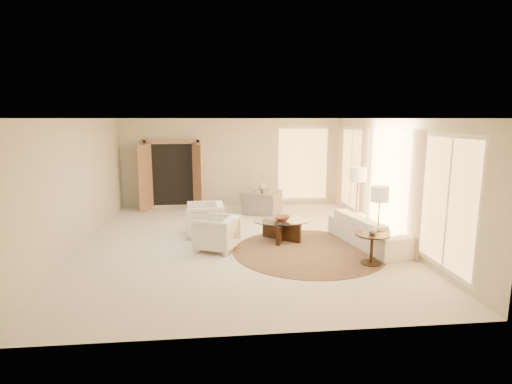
{
  "coord_description": "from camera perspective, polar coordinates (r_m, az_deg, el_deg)",
  "views": [
    {
      "loc": [
        -0.53,
        -8.8,
        2.79
      ],
      "look_at": [
        0.4,
        0.4,
        1.1
      ],
      "focal_mm": 28.0,
      "sensor_mm": 36.0,
      "label": 1
    }
  ],
  "objects": [
    {
      "name": "room",
      "position": [
        8.92,
        -2.3,
        1.38
      ],
      "size": [
        7.04,
        8.04,
        2.83
      ],
      "color": "silver",
      "rests_on": "ground"
    },
    {
      "name": "windows_right",
      "position": [
        9.85,
        18.13,
        1.44
      ],
      "size": [
        0.1,
        6.4,
        2.4
      ],
      "primitive_type": null,
      "color": "#F7B963",
      "rests_on": "room"
    },
    {
      "name": "window_back_corner",
      "position": [
        13.14,
        6.71,
        4.0
      ],
      "size": [
        1.7,
        0.1,
        2.4
      ],
      "primitive_type": null,
      "color": "#F7B963",
      "rests_on": "room"
    },
    {
      "name": "curtains_right",
      "position": [
        10.66,
        15.93,
        1.93
      ],
      "size": [
        0.06,
        5.2,
        2.6
      ],
      "primitive_type": null,
      "color": "beige",
      "rests_on": "room"
    },
    {
      "name": "french_doors",
      "position": [
        12.81,
        -11.88,
        2.41
      ],
      "size": [
        1.95,
        0.66,
        2.16
      ],
      "color": "#AB7C5A",
      "rests_on": "room"
    },
    {
      "name": "area_rug",
      "position": [
        8.72,
        7.52,
        -8.34
      ],
      "size": [
        3.72,
        3.72,
        0.01
      ],
      "primitive_type": "cylinder",
      "rotation": [
        0.0,
        0.0,
        0.16
      ],
      "color": "#3F2A1C",
      "rests_on": "room"
    },
    {
      "name": "sofa",
      "position": [
        9.33,
        16.08,
        -5.28
      ],
      "size": [
        1.37,
        2.46,
        0.68
      ],
      "primitive_type": "imported",
      "rotation": [
        0.0,
        0.0,
        1.78
      ],
      "color": "white",
      "rests_on": "room"
    },
    {
      "name": "armchair_left",
      "position": [
        9.72,
        -7.32,
        -3.69
      ],
      "size": [
        0.84,
        0.9,
        0.89
      ],
      "primitive_type": "imported",
      "rotation": [
        0.0,
        0.0,
        -1.53
      ],
      "color": "white",
      "rests_on": "room"
    },
    {
      "name": "armchair_right",
      "position": [
        8.66,
        -5.65,
        -5.64
      ],
      "size": [
        1.01,
        1.04,
        0.82
      ],
      "primitive_type": "imported",
      "rotation": [
        0.0,
        0.0,
        -2.0
      ],
      "color": "white",
      "rests_on": "room"
    },
    {
      "name": "accent_chair",
      "position": [
        11.86,
        0.78,
        -0.95
      ],
      "size": [
        1.26,
        1.1,
        0.93
      ],
      "primitive_type": "imported",
      "rotation": [
        0.0,
        0.0,
        2.67
      ],
      "color": "gray",
      "rests_on": "room"
    },
    {
      "name": "coffee_table",
      "position": [
        9.35,
        3.66,
        -5.1
      ],
      "size": [
        1.64,
        1.64,
        0.48
      ],
      "rotation": [
        0.0,
        0.0,
        0.29
      ],
      "color": "black",
      "rests_on": "room"
    },
    {
      "name": "end_table",
      "position": [
        8.12,
        16.22,
        -7.06
      ],
      "size": [
        0.65,
        0.65,
        0.61
      ],
      "rotation": [
        0.0,
        0.0,
        0.09
      ],
      "color": "black",
      "rests_on": "room"
    },
    {
      "name": "side_table",
      "position": [
        12.51,
        0.85,
        -0.71
      ],
      "size": [
        0.55,
        0.55,
        0.64
      ],
      "rotation": [
        0.0,
        0.0,
        -0.41
      ],
      "color": "#312519",
      "rests_on": "room"
    },
    {
      "name": "floor_lamp_near",
      "position": [
        10.0,
        14.35,
        2.03
      ],
      "size": [
        0.4,
        0.4,
        1.64
      ],
      "rotation": [
        0.0,
        0.0,
        -0.33
      ],
      "color": "#312519",
      "rests_on": "room"
    },
    {
      "name": "floor_lamp_far",
      "position": [
        8.31,
        17.26,
        -0.75
      ],
      "size": [
        0.36,
        0.36,
        1.48
      ],
      "rotation": [
        0.0,
        0.0,
        -0.1
      ],
      "color": "#312519",
      "rests_on": "room"
    },
    {
      "name": "bowl",
      "position": [
        9.29,
        3.68,
        -3.76
      ],
      "size": [
        0.41,
        0.41,
        0.09
      ],
      "primitive_type": "imported",
      "rotation": [
        0.0,
        0.0,
        0.06
      ],
      "color": "brown",
      "rests_on": "coffee_table"
    },
    {
      "name": "end_vase",
      "position": [
        8.04,
        16.32,
        -5.23
      ],
      "size": [
        0.17,
        0.17,
        0.16
      ],
      "primitive_type": "imported",
      "rotation": [
        0.0,
        0.0,
        -0.12
      ],
      "color": "silver",
      "rests_on": "end_table"
    },
    {
      "name": "side_vase",
      "position": [
        12.45,
        0.86,
        0.92
      ],
      "size": [
        0.27,
        0.27,
        0.22
      ],
      "primitive_type": "imported",
      "rotation": [
        0.0,
        0.0,
        0.35
      ],
      "color": "silver",
      "rests_on": "side_table"
    }
  ]
}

